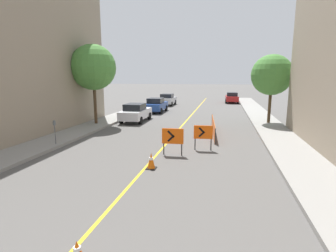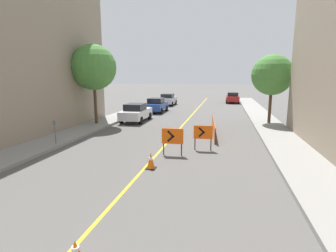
{
  "view_description": "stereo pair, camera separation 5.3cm",
  "coord_description": "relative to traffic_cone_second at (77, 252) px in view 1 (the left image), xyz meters",
  "views": [
    {
      "loc": [
        3.24,
        6.6,
        3.89
      ],
      "look_at": [
        0.02,
        21.62,
        1.0
      ],
      "focal_mm": 28.0,
      "sensor_mm": 36.0,
      "label": 1
    },
    {
      "loc": [
        3.29,
        6.61,
        3.89
      ],
      "look_at": [
        0.02,
        21.62,
        1.0
      ],
      "focal_mm": 28.0,
      "sensor_mm": 36.0,
      "label": 2
    }
  ],
  "objects": [
    {
      "name": "lane_stripe",
      "position": [
        -0.32,
        16.87,
        -0.24
      ],
      "size": [
        0.12,
        55.82,
        0.01
      ],
      "color": "gold",
      "rests_on": "ground_plane"
    },
    {
      "name": "sidewalk_left",
      "position": [
        -7.09,
        16.87,
        -0.16
      ],
      "size": [
        2.36,
        55.82,
        0.17
      ],
      "color": "gray",
      "rests_on": "ground_plane"
    },
    {
      "name": "sidewalk_right",
      "position": [
        6.46,
        16.87,
        -0.16
      ],
      "size": [
        2.36,
        55.82,
        0.17
      ],
      "color": "gray",
      "rests_on": "ground_plane"
    },
    {
      "name": "traffic_cone_second",
      "position": [
        0.0,
        0.0,
        0.0
      ],
      "size": [
        0.4,
        0.4,
        0.5
      ],
      "color": "black",
      "rests_on": "ground_plane"
    },
    {
      "name": "traffic_cone_third",
      "position": [
        -0.03,
        5.92,
        0.1
      ],
      "size": [
        0.43,
        0.43,
        0.7
      ],
      "color": "black",
      "rests_on": "ground_plane"
    },
    {
      "name": "arrow_barricade_primary",
      "position": [
        0.48,
        8.06,
        0.69
      ],
      "size": [
        1.08,
        0.12,
        1.37
      ],
      "rotation": [
        0.0,
        0.0,
        0.06
      ],
      "color": "#EF560C",
      "rests_on": "ground_plane"
    },
    {
      "name": "arrow_barricade_secondary",
      "position": [
        1.9,
        9.3,
        0.69
      ],
      "size": [
        1.01,
        0.15,
        1.35
      ],
      "rotation": [
        0.0,
        0.0,
        0.08
      ],
      "color": "#EF560C",
      "rests_on": "ground_plane"
    },
    {
      "name": "safety_mesh_fence",
      "position": [
        2.27,
        13.59,
        0.23
      ],
      "size": [
        0.5,
        5.96,
        0.95
      ],
      "rotation": [
        0.0,
        0.0,
        1.65
      ],
      "color": "#EF560C",
      "rests_on": "ground_plane"
    },
    {
      "name": "parked_car_curb_near",
      "position": [
        -4.67,
        17.38,
        0.56
      ],
      "size": [
        1.94,
        4.32,
        1.59
      ],
      "rotation": [
        0.0,
        0.0,
        0.01
      ],
      "color": "silver",
      "rests_on": "ground_plane"
    },
    {
      "name": "parked_car_curb_mid",
      "position": [
        -4.47,
        23.71,
        0.56
      ],
      "size": [
        1.93,
        4.31,
        1.59
      ],
      "rotation": [
        0.0,
        0.0,
        0.01
      ],
      "color": "navy",
      "rests_on": "ground_plane"
    },
    {
      "name": "parked_car_curb_far",
      "position": [
        -4.78,
        31.11,
        0.56
      ],
      "size": [
        1.93,
        4.3,
        1.59
      ],
      "rotation": [
        0.0,
        0.0,
        -0.0
      ],
      "color": "#B7B7BC",
      "rests_on": "ground_plane"
    },
    {
      "name": "parked_car_opposite_side",
      "position": [
        4.08,
        36.53,
        0.56
      ],
      "size": [
        1.95,
        4.34,
        1.59
      ],
      "rotation": [
        0.0,
        0.0,
        0.02
      ],
      "color": "maroon",
      "rests_on": "ground_plane"
    },
    {
      "name": "parking_meter_near_curb",
      "position": [
        -6.27,
        8.24,
        0.88
      ],
      "size": [
        0.12,
        0.11,
        1.36
      ],
      "color": "#4C4C51",
      "rests_on": "sidewalk_left"
    },
    {
      "name": "street_tree_left_near",
      "position": [
        -7.21,
        14.88,
        4.37
      ],
      "size": [
        3.55,
        3.55,
        6.23
      ],
      "color": "#4C3823",
      "rests_on": "sidewalk_left"
    },
    {
      "name": "street_tree_right_near",
      "position": [
        6.58,
        18.1,
        3.79
      ],
      "size": [
        3.23,
        3.23,
        5.49
      ],
      "color": "#4C3823",
      "rests_on": "sidewalk_right"
    }
  ]
}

